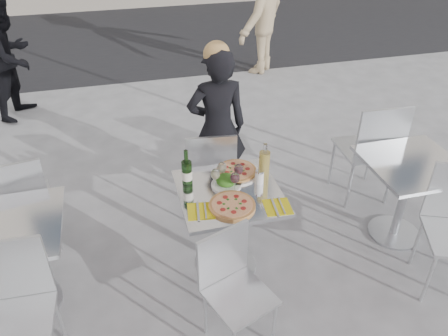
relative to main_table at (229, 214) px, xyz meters
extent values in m
plane|color=slate|center=(0.00, 0.00, -0.54)|extent=(80.00, 80.00, 0.00)
cube|color=black|center=(0.00, 6.50, -0.54)|extent=(24.00, 5.00, 0.00)
cylinder|color=#B7BABF|center=(0.00, 0.00, -0.53)|extent=(0.44, 0.44, 0.02)
cylinder|color=#B7BABF|center=(0.00, 0.00, -0.17)|extent=(0.07, 0.07, 0.72)
cube|color=silver|center=(0.00, 0.00, 0.20)|extent=(0.72, 0.72, 0.03)
cylinder|color=#B7BABF|center=(-1.50, 0.00, -0.53)|extent=(0.44, 0.44, 0.02)
cylinder|color=#B7BABF|center=(-1.50, 0.00, -0.17)|extent=(0.07, 0.07, 0.72)
cube|color=silver|center=(-1.50, 0.00, 0.20)|extent=(0.72, 0.72, 0.03)
cylinder|color=#B7BABF|center=(1.50, 0.00, -0.53)|extent=(0.44, 0.44, 0.02)
cylinder|color=#B7BABF|center=(1.50, 0.00, -0.17)|extent=(0.07, 0.07, 0.72)
cube|color=silver|center=(1.50, 0.00, 0.20)|extent=(0.72, 0.72, 0.03)
cylinder|color=silver|center=(0.21, 0.87, -0.32)|extent=(0.02, 0.02, 0.44)
cylinder|color=silver|center=(-0.14, 0.92, -0.32)|extent=(0.02, 0.02, 0.44)
cylinder|color=silver|center=(0.17, 0.52, -0.32)|extent=(0.02, 0.02, 0.44)
cylinder|color=silver|center=(-0.18, 0.57, -0.32)|extent=(0.02, 0.02, 0.44)
cube|color=silver|center=(0.02, 0.72, -0.09)|extent=(0.46, 0.46, 0.02)
cube|color=silver|center=(-0.01, 0.52, 0.15)|extent=(0.41, 0.08, 0.44)
cylinder|color=silver|center=(0.10, -0.75, -0.34)|extent=(0.02, 0.02, 0.40)
cylinder|color=silver|center=(-0.31, -0.56, -0.34)|extent=(0.02, 0.02, 0.40)
cylinder|color=silver|center=(-0.01, -0.45, -0.34)|extent=(0.02, 0.02, 0.40)
cube|color=silver|center=(-0.11, -0.66, -0.13)|extent=(0.48, 0.48, 0.02)
cube|color=silver|center=(-0.17, -0.48, 0.09)|extent=(0.36, 0.15, 0.40)
cylinder|color=silver|center=(-1.38, 0.87, -0.31)|extent=(0.02, 0.02, 0.45)
cylinder|color=silver|center=(-1.73, 0.81, -0.31)|extent=(0.02, 0.02, 0.45)
cylinder|color=silver|center=(-1.32, 0.51, -0.31)|extent=(0.02, 0.02, 0.45)
cylinder|color=silver|center=(-1.68, 0.45, -0.31)|extent=(0.02, 0.02, 0.45)
cube|color=silver|center=(-1.53, 0.66, -0.08)|extent=(0.48, 0.48, 0.03)
cube|color=silver|center=(-1.49, 0.45, 0.17)|extent=(0.42, 0.09, 0.45)
cylinder|color=silver|center=(-1.60, -0.37, -0.31)|extent=(0.02, 0.02, 0.45)
cylinder|color=silver|center=(-1.24, -0.39, -0.31)|extent=(0.02, 0.02, 0.45)
cube|color=silver|center=(-1.43, -0.56, -0.08)|extent=(0.44, 0.44, 0.02)
cube|color=silver|center=(-1.42, -0.35, 0.16)|extent=(0.42, 0.04, 0.45)
cylinder|color=silver|center=(1.68, 0.81, -0.29)|extent=(0.03, 0.03, 0.50)
cylinder|color=silver|center=(1.28, 0.83, -0.29)|extent=(0.03, 0.03, 0.50)
cylinder|color=silver|center=(1.66, 0.41, -0.29)|extent=(0.03, 0.03, 0.50)
cylinder|color=silver|center=(1.26, 0.43, -0.29)|extent=(0.03, 0.03, 0.50)
cube|color=silver|center=(1.47, 0.62, -0.03)|extent=(0.49, 0.49, 0.03)
cube|color=silver|center=(1.46, 0.39, 0.24)|extent=(0.47, 0.05, 0.50)
cylinder|color=silver|center=(1.28, -0.70, -0.31)|extent=(0.02, 0.02, 0.47)
cylinder|color=silver|center=(1.43, -0.35, -0.31)|extent=(0.02, 0.02, 0.47)
imported|color=black|center=(0.15, 0.95, 0.20)|extent=(0.54, 0.36, 1.48)
imported|color=black|center=(-1.90, 3.31, 0.23)|extent=(0.82, 0.91, 1.53)
imported|color=tan|center=(1.56, 3.99, 0.38)|extent=(1.30, 1.35, 1.84)
cylinder|color=#BF884A|center=(-0.03, -0.17, 0.22)|extent=(0.32, 0.32, 0.02)
cylinder|color=beige|center=(-0.03, -0.17, 0.23)|extent=(0.28, 0.28, 0.00)
cylinder|color=white|center=(0.11, 0.21, 0.22)|extent=(0.34, 0.34, 0.01)
cylinder|color=#BF884A|center=(0.11, 0.21, 0.23)|extent=(0.30, 0.30, 0.02)
cylinder|color=beige|center=(0.11, 0.21, 0.24)|extent=(0.26, 0.26, 0.00)
cylinder|color=white|center=(0.00, 0.07, 0.22)|extent=(0.22, 0.22, 0.01)
ellipsoid|color=#1A6218|center=(0.00, 0.07, 0.26)|extent=(0.15, 0.15, 0.08)
sphere|color=#B21914|center=(0.04, 0.09, 0.27)|extent=(0.03, 0.03, 0.03)
cylinder|color=#234C1C|center=(-0.27, 0.14, 0.31)|extent=(0.07, 0.07, 0.20)
cone|color=#234C1C|center=(-0.27, 0.14, 0.41)|extent=(0.07, 0.07, 0.03)
cylinder|color=#234C1C|center=(-0.27, 0.14, 0.46)|extent=(0.03, 0.03, 0.10)
cylinder|color=silver|center=(-0.27, 0.14, 0.30)|extent=(0.07, 0.08, 0.07)
cylinder|color=#E3CA60|center=(0.29, 0.10, 0.32)|extent=(0.08, 0.08, 0.22)
cylinder|color=white|center=(0.29, 0.10, 0.46)|extent=(0.03, 0.03, 0.08)
cylinder|color=white|center=(0.24, 0.04, 0.26)|extent=(0.06, 0.06, 0.09)
cylinder|color=silver|center=(0.24, 0.04, 0.31)|extent=(0.06, 0.06, 0.02)
cylinder|color=white|center=(-0.08, 0.07, 0.21)|extent=(0.06, 0.06, 0.00)
cylinder|color=white|center=(-0.08, 0.07, 0.26)|extent=(0.01, 0.01, 0.09)
ellipsoid|color=white|center=(-0.08, 0.07, 0.33)|extent=(0.07, 0.07, 0.08)
ellipsoid|color=#F1E8AA|center=(-0.08, 0.07, 0.32)|extent=(0.05, 0.05, 0.05)
cylinder|color=white|center=(-0.02, 0.14, 0.21)|extent=(0.06, 0.06, 0.00)
cylinder|color=white|center=(-0.02, 0.14, 0.26)|extent=(0.01, 0.01, 0.09)
ellipsoid|color=white|center=(-0.02, 0.14, 0.33)|extent=(0.07, 0.07, 0.08)
ellipsoid|color=#F1E8AA|center=(-0.02, 0.14, 0.32)|extent=(0.05, 0.05, 0.05)
cylinder|color=white|center=(0.04, -0.01, 0.21)|extent=(0.06, 0.06, 0.00)
cylinder|color=white|center=(0.04, -0.01, 0.26)|extent=(0.01, 0.01, 0.09)
ellipsoid|color=white|center=(0.04, -0.01, 0.33)|extent=(0.07, 0.07, 0.08)
ellipsoid|color=#450913|center=(0.04, -0.01, 0.32)|extent=(0.05, 0.05, 0.05)
cylinder|color=white|center=(0.09, 0.08, 0.21)|extent=(0.06, 0.06, 0.00)
cylinder|color=white|center=(0.09, 0.08, 0.26)|extent=(0.01, 0.01, 0.09)
ellipsoid|color=white|center=(0.09, 0.08, 0.33)|extent=(0.07, 0.07, 0.08)
ellipsoid|color=#450913|center=(0.09, 0.08, 0.32)|extent=(0.05, 0.05, 0.05)
cube|color=yellow|center=(-0.24, -0.17, 0.21)|extent=(0.20, 0.20, 0.00)
cube|color=#B7BABF|center=(-0.26, -0.17, 0.22)|extent=(0.04, 0.20, 0.00)
cube|color=#B7BABF|center=(-0.21, -0.17, 0.22)|extent=(0.04, 0.18, 0.00)
cube|color=yellow|center=(0.27, -0.26, 0.21)|extent=(0.20, 0.20, 0.00)
cube|color=#B7BABF|center=(0.25, -0.26, 0.22)|extent=(0.04, 0.20, 0.00)
cube|color=#B7BABF|center=(0.30, -0.26, 0.22)|extent=(0.03, 0.18, 0.00)
camera|label=1|loc=(-0.66, -2.40, 2.08)|focal=35.00mm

